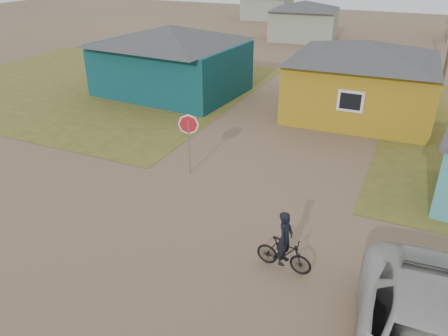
# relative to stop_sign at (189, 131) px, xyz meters

# --- Properties ---
(ground) EXTENTS (120.00, 120.00, 0.00)m
(ground) POSITION_rel_stop_sign_xyz_m (2.30, -4.39, -1.80)
(ground) COLOR #81634A
(grass_nw) EXTENTS (20.00, 18.00, 0.00)m
(grass_nw) POSITION_rel_stop_sign_xyz_m (-11.70, 8.61, -1.79)
(grass_nw) COLOR olive
(grass_nw) RESTS_ON ground
(house_teal) EXTENTS (8.93, 7.08, 4.00)m
(house_teal) POSITION_rel_stop_sign_xyz_m (-6.20, 9.11, 0.26)
(house_teal) COLOR #0B383E
(house_teal) RESTS_ON ground
(house_yellow) EXTENTS (7.72, 6.76, 3.90)m
(house_yellow) POSITION_rel_stop_sign_xyz_m (4.80, 9.61, 0.21)
(house_yellow) COLOR #A27E18
(house_yellow) RESTS_ON ground
(house_pale_west) EXTENTS (7.04, 6.15, 3.60)m
(house_pale_west) POSITION_rel_stop_sign_xyz_m (-3.70, 29.61, 0.06)
(house_pale_west) COLOR gray
(house_pale_west) RESTS_ON ground
(house_pale_north) EXTENTS (6.28, 5.81, 3.40)m
(house_pale_north) POSITION_rel_stop_sign_xyz_m (-11.70, 41.61, -0.04)
(house_pale_north) COLOR gray
(house_pale_north) RESTS_ON ground
(stop_sign) EXTENTS (0.80, 0.10, 2.44)m
(stop_sign) POSITION_rel_stop_sign_xyz_m (0.00, 0.00, 0.00)
(stop_sign) COLOR gray
(stop_sign) RESTS_ON ground
(cyclist) EXTENTS (1.62, 0.60, 1.79)m
(cyclist) POSITION_rel_stop_sign_xyz_m (5.06, -3.96, -1.14)
(cyclist) COLOR black
(cyclist) RESTS_ON ground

